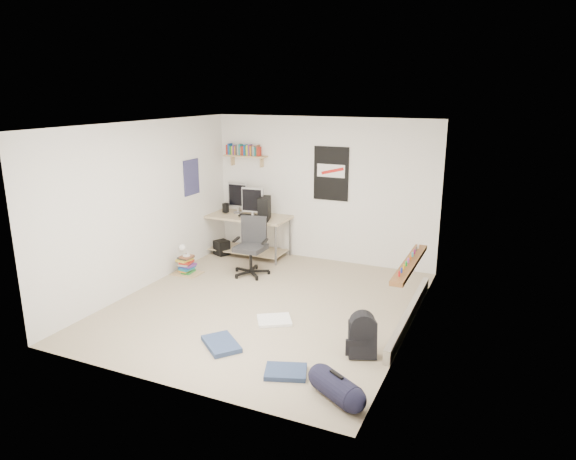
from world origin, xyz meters
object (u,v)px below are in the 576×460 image
at_px(office_chair, 251,246).
at_px(desk, 245,235).
at_px(backpack, 362,339).
at_px(duffel_bag, 336,386).
at_px(book_stack, 187,265).

bearing_deg(office_chair, desk, 113.54).
xyz_separation_m(desk, backpack, (3.02, -2.73, -0.16)).
relative_size(backpack, duffel_bag, 0.82).
distance_m(desk, backpack, 4.07).
relative_size(duffel_bag, book_stack, 1.20).
xyz_separation_m(duffel_bag, book_stack, (-3.41, 2.37, 0.01)).
bearing_deg(duffel_bag, book_stack, 176.94).
distance_m(backpack, book_stack, 3.69).
relative_size(office_chair, duffel_bag, 1.87).
relative_size(office_chair, book_stack, 2.24).
relative_size(desk, book_stack, 3.93).
bearing_deg(backpack, desk, 115.63).
bearing_deg(desk, duffel_bag, -38.96).
relative_size(desk, backpack, 4.00).
bearing_deg(backpack, office_chair, 120.50).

